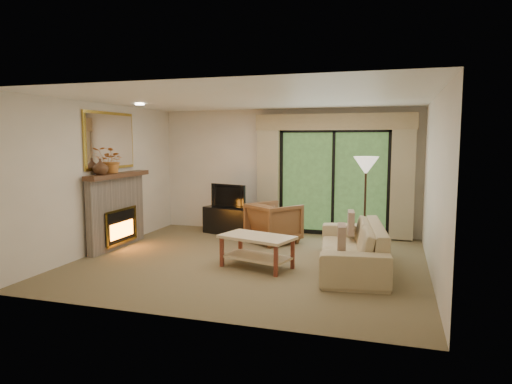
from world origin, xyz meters
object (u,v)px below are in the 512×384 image
(media_console, at_px, (231,221))
(coffee_table, at_px, (257,252))
(sofa, at_px, (352,246))
(armchair, at_px, (274,223))

(media_console, height_order, coffee_table, media_console)
(media_console, height_order, sofa, sofa)
(media_console, xyz_separation_m, coffee_table, (1.27, -2.28, -0.03))
(media_console, xyz_separation_m, armchair, (1.08, -0.54, 0.11))
(armchair, height_order, sofa, armchair)
(sofa, bearing_deg, armchair, -137.68)
(media_console, distance_m, armchair, 1.21)
(armchair, relative_size, coffee_table, 0.76)
(armchair, bearing_deg, media_console, 9.93)
(media_console, bearing_deg, coffee_table, -44.02)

